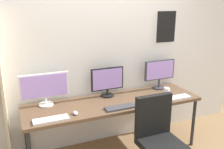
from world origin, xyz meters
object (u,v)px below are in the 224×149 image
object	(u,v)px
monitor_center	(107,81)
keyboard_right	(178,97)
keyboard_left	(51,120)
coffee_mug	(167,91)
desk	(113,105)
office_chair	(158,148)
computer_mouse	(75,113)
keyboard_center	(121,107)
monitor_left	(45,88)
monitor_right	(159,72)

from	to	relation	value
monitor_center	keyboard_right	xyz separation A→B (m)	(0.84, -0.44, -0.21)
keyboard_left	coffee_mug	xyz separation A→B (m)	(1.64, 0.20, 0.04)
desk	office_chair	size ratio (longest dim) A/B	2.32
desk	monitor_center	world-z (taller)	monitor_center
desk	office_chair	xyz separation A→B (m)	(0.25, -0.70, -0.29)
desk	keyboard_right	xyz separation A→B (m)	(0.84, -0.23, 0.06)
computer_mouse	coffee_mug	bearing A→B (deg)	6.28
keyboard_right	coffee_mug	world-z (taller)	coffee_mug
keyboard_right	computer_mouse	world-z (taller)	computer_mouse
coffee_mug	office_chair	bearing A→B (deg)	-129.62
monitor_center	computer_mouse	world-z (taller)	monitor_center
keyboard_left	keyboard_center	size ratio (longest dim) A/B	0.97
monitor_left	keyboard_center	xyz separation A→B (m)	(0.83, -0.44, -0.22)
desk	keyboard_right	bearing A→B (deg)	-15.31
computer_mouse	keyboard_right	bearing A→B (deg)	-1.96
monitor_center	keyboard_left	size ratio (longest dim) A/B	1.19
office_chair	keyboard_center	distance (m)	0.63
keyboard_center	keyboard_left	bearing A→B (deg)	180.00
keyboard_center	keyboard_right	xyz separation A→B (m)	(0.84, 0.00, 0.00)
office_chair	coffee_mug	bearing A→B (deg)	50.38
desk	computer_mouse	xyz separation A→B (m)	(-0.55, -0.18, 0.07)
keyboard_center	coffee_mug	size ratio (longest dim) A/B	3.74
office_chair	keyboard_left	bearing A→B (deg)	156.84
office_chair	computer_mouse	distance (m)	1.02
desk	coffee_mug	bearing A→B (deg)	-2.40
monitor_center	coffee_mug	size ratio (longest dim) A/B	4.32
desk	coffee_mug	world-z (taller)	coffee_mug
desk	keyboard_left	bearing A→B (deg)	-164.69
keyboard_center	computer_mouse	size ratio (longest dim) A/B	4.13
office_chair	keyboard_right	bearing A→B (deg)	38.25
monitor_center	monitor_right	size ratio (longest dim) A/B	0.94
office_chair	keyboard_center	world-z (taller)	office_chair
monitor_center	computer_mouse	bearing A→B (deg)	-144.56
monitor_right	keyboard_right	size ratio (longest dim) A/B	1.39
keyboard_left	coffee_mug	size ratio (longest dim) A/B	3.63
keyboard_left	keyboard_center	bearing A→B (deg)	0.00
keyboard_center	keyboard_right	bearing A→B (deg)	0.00
keyboard_center	keyboard_right	size ratio (longest dim) A/B	1.13
computer_mouse	coffee_mug	world-z (taller)	coffee_mug
monitor_right	keyboard_center	distance (m)	0.97
office_chair	monitor_left	xyz separation A→B (m)	(-1.08, 0.91, 0.57)
office_chair	coffee_mug	xyz separation A→B (m)	(0.55, 0.66, 0.38)
office_chair	coffee_mug	distance (m)	0.94
keyboard_left	computer_mouse	xyz separation A→B (m)	(0.29, 0.05, 0.01)
monitor_left	keyboard_right	xyz separation A→B (m)	(1.67, -0.44, -0.22)
desk	monitor_left	size ratio (longest dim) A/B	3.84
monitor_right	keyboard_right	world-z (taller)	monitor_right
desk	monitor_left	world-z (taller)	monitor_left
monitor_right	coffee_mug	xyz separation A→B (m)	(-0.03, -0.25, -0.20)
keyboard_left	keyboard_center	world-z (taller)	same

